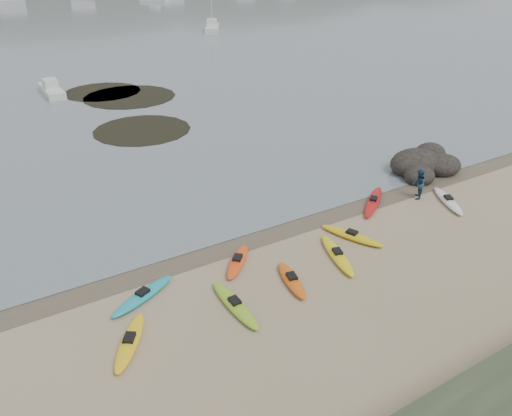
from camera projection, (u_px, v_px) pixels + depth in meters
ground at (256, 233)px, 26.94m from camera, size 600.00×600.00×0.00m
wet_sand at (259, 235)px, 26.71m from camera, size 60.00×60.00×0.00m
kayaks at (301, 255)px, 24.65m from camera, size 22.64×7.61×0.34m
person_east at (419, 184)px, 30.14m from camera, size 1.15×1.14×1.87m
rock_cluster at (424, 167)px, 34.19m from camera, size 5.40×3.99×1.89m
kelp_mats at (124, 104)px, 48.59m from camera, size 11.12×21.90×0.04m
moored_boats at (51, 26)px, 91.24m from camera, size 79.03×92.86×1.16m
far_hills at (89, 29)px, 199.09m from camera, size 550.00×135.00×80.00m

